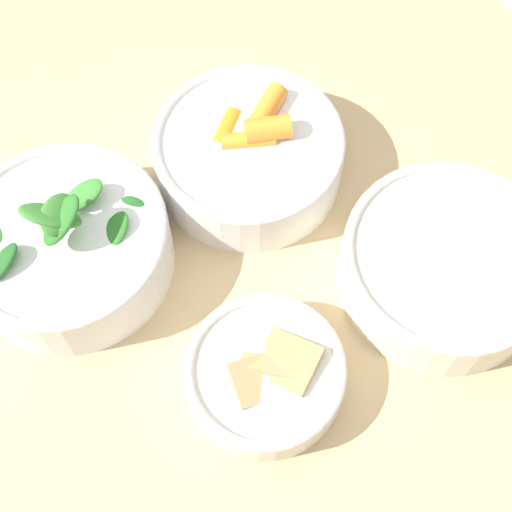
% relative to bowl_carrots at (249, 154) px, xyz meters
% --- Properties ---
extents(ground_plane, '(10.00, 10.00, 0.00)m').
position_rel_bowl_carrots_xyz_m(ground_plane, '(0.17, -0.09, -0.78)').
color(ground_plane, gray).
extents(dining_table, '(1.27, 1.07, 0.74)m').
position_rel_bowl_carrots_xyz_m(dining_table, '(0.17, -0.09, -0.13)').
color(dining_table, tan).
rests_on(dining_table, ground_plane).
extents(bowl_carrots, '(0.19, 0.19, 0.08)m').
position_rel_bowl_carrots_xyz_m(bowl_carrots, '(0.00, 0.00, 0.00)').
color(bowl_carrots, white).
rests_on(bowl_carrots, dining_table).
extents(bowl_greens, '(0.19, 0.19, 0.11)m').
position_rel_bowl_carrots_xyz_m(bowl_greens, '(0.01, -0.20, 0.00)').
color(bowl_greens, white).
rests_on(bowl_greens, dining_table).
extents(bowl_beans_hotdog, '(0.19, 0.19, 0.06)m').
position_rel_bowl_carrots_xyz_m(bowl_beans_hotdog, '(0.19, 0.10, -0.01)').
color(bowl_beans_hotdog, silver).
rests_on(bowl_beans_hotdog, dining_table).
extents(bowl_cookies, '(0.14, 0.14, 0.05)m').
position_rel_bowl_carrots_xyz_m(bowl_cookies, '(0.20, -0.10, -0.01)').
color(bowl_cookies, silver).
rests_on(bowl_cookies, dining_table).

